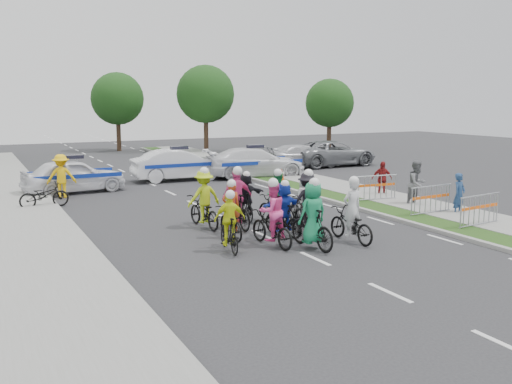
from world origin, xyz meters
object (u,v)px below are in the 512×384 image
spectator_1 (417,184)px  barrier_1 (431,201)px  spectator_2 (382,179)px  rider_5 (284,212)px  rider_0 (351,220)px  rider_10 (204,204)px  civilian_sedan (302,156)px  cone_1 (281,175)px  rider_2 (272,221)px  rider_6 (231,219)px  rider_4 (307,208)px  tree_1 (206,94)px  rider_11 (246,199)px  barrier_2 (375,189)px  rider_8 (277,203)px  police_car_0 (74,176)px  civilian_suv (333,153)px  barrier_0 (479,212)px  police_car_2 (255,162)px  spectator_0 (459,194)px  marshal_hiviz (61,176)px  rider_3 (229,228)px  rider_1 (312,221)px  tree_2 (330,103)px  cone_0 (310,189)px  parked_bike (44,195)px  tree_4 (117,99)px  rider_7 (304,204)px  rider_9 (237,205)px  police_car_1 (180,165)px

spectator_1 → barrier_1: (-0.87, -1.68, -0.35)m
spectator_2 → rider_5: bearing=-124.4°
rider_0 → rider_10: 4.88m
civilian_sedan → cone_1: 6.30m
rider_2 → rider_6: bearing=-72.1°
rider_4 → tree_1: size_ratio=0.31×
civilian_sedan → barrier_1: bearing=166.5°
rider_11 → barrier_2: (6.21, 0.69, -0.17)m
rider_8 → police_car_0: (-5.01, 9.80, 0.07)m
rider_0 → barrier_2: size_ratio=0.99×
barrier_1 → cone_1: size_ratio=2.86×
rider_11 → civilian_suv: rider_11 is taller
rider_8 → barrier_0: size_ratio=0.97×
rider_6 → cone_1: rider_6 is taller
cone_1 → civilian_suv: bearing=36.8°
rider_6 → police_car_2: rider_6 is taller
spectator_0 → spectator_1: (-0.19, 1.99, 0.14)m
marshal_hiviz → rider_3: bearing=113.1°
rider_1 → rider_11: rider_1 is taller
police_car_0 → barrier_1: (10.51, -11.28, -0.21)m
rider_3 → civilian_suv: 21.24m
cone_1 → tree_2: bearing=48.2°
spectator_2 → cone_0: spectator_2 is taller
rider_4 → police_car_2: 13.01m
civilian_sedan → marshal_hiviz: size_ratio=2.63×
rider_10 → cone_1: bearing=-137.7°
marshal_hiviz → barrier_0: 16.63m
spectator_1 → parked_bike: (-13.05, 6.33, -0.42)m
civilian_sedan → barrier_1: civilian_sedan is taller
rider_8 → tree_4: bearing=-105.4°
rider_5 → cone_0: bearing=-140.7°
rider_8 → tree_1: (7.80, 25.72, 3.84)m
rider_7 → barrier_1: (4.70, -0.99, -0.11)m
police_car_0 → spectator_0: size_ratio=2.92×
rider_9 → police_car_1: (2.08, 11.50, 0.02)m
rider_3 → rider_4: size_ratio=0.84×
rider_5 → rider_1: bearing=77.9°
rider_7 → spectator_1: spectator_1 is taller
rider_4 → civilian_suv: size_ratio=0.36×
rider_5 → barrier_1: bearing=170.2°
barrier_2 → cone_0: size_ratio=2.86×
spectator_0 → barrier_2: bearing=91.6°
rider_3 → spectator_0: (9.46, 0.79, 0.10)m
rider_1 → rider_6: (-1.53, 2.18, -0.18)m
barrier_1 → spectator_0: bearing=-16.4°
police_car_2 → tree_1: bearing=-2.6°
spectator_1 → rider_7: bearing=179.0°
police_car_0 → barrier_1: size_ratio=2.25×
rider_10 → tree_1: 27.48m
rider_9 → barrier_0: size_ratio=1.03×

